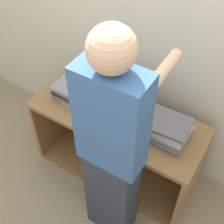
# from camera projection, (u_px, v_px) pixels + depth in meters

# --- Properties ---
(ground_plane) EXTENTS (12.00, 12.00, 0.00)m
(ground_plane) POSITION_uv_depth(u_px,v_px,m) (100.00, 190.00, 2.78)
(ground_plane) COLOR gray
(wall_back) EXTENTS (8.00, 0.05, 2.40)m
(wall_back) POSITION_uv_depth(u_px,v_px,m) (146.00, 39.00, 2.30)
(wall_back) COLOR beige
(wall_back) RESTS_ON ground_plane
(cart) EXTENTS (1.40, 0.56, 0.72)m
(cart) POSITION_uv_depth(u_px,v_px,m) (121.00, 139.00, 2.72)
(cart) COLOR olive
(cart) RESTS_ON ground_plane
(laptop_open) EXTENTS (0.35, 0.28, 0.26)m
(laptop_open) POSITION_uv_depth(u_px,v_px,m) (121.00, 108.00, 2.41)
(laptop_open) COLOR gray
(laptop_open) RESTS_ON cart
(laptop_stack_left) EXTENTS (0.37, 0.27, 0.14)m
(laptop_stack_left) POSITION_uv_depth(u_px,v_px,m) (77.00, 92.00, 2.51)
(laptop_stack_left) COLOR #B7B7BC
(laptop_stack_left) RESTS_ON cart
(laptop_stack_right) EXTENTS (0.37, 0.26, 0.16)m
(laptop_stack_right) POSITION_uv_depth(u_px,v_px,m) (164.00, 128.00, 2.23)
(laptop_stack_right) COLOR slate
(laptop_stack_right) RESTS_ON cart
(person) EXTENTS (0.40, 0.54, 1.82)m
(person) POSITION_uv_depth(u_px,v_px,m) (112.00, 153.00, 1.92)
(person) COLOR #2D3342
(person) RESTS_ON ground_plane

